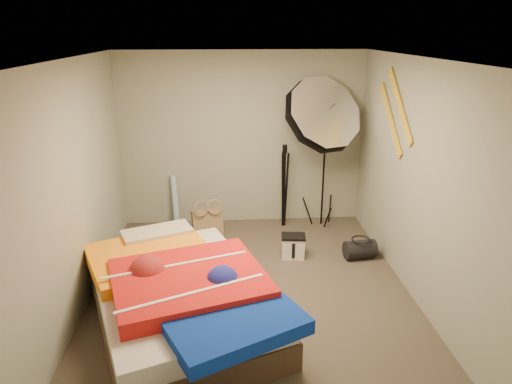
{
  "coord_description": "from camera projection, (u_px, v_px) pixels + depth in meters",
  "views": [
    {
      "loc": [
        -0.26,
        -4.44,
        2.76
      ],
      "look_at": [
        0.1,
        0.6,
        0.95
      ],
      "focal_mm": 32.0,
      "sensor_mm": 36.0,
      "label": 1
    }
  ],
  "objects": [
    {
      "name": "wall_left",
      "position": [
        77.0,
        188.0,
        4.58
      ],
      "size": [
        0.0,
        4.0,
        4.0
      ],
      "primitive_type": "plane",
      "rotation": [
        1.57,
        0.0,
        1.57
      ],
      "color": "gray",
      "rests_on": "floor"
    },
    {
      "name": "duffel_bag",
      "position": [
        360.0,
        249.0,
        5.79
      ],
      "size": [
        0.42,
        0.29,
        0.24
      ],
      "primitive_type": "cylinder",
      "rotation": [
        0.0,
        1.57,
        0.13
      ],
      "color": "black",
      "rests_on": "floor"
    },
    {
      "name": "wrapping_roll",
      "position": [
        175.0,
        201.0,
        6.71
      ],
      "size": [
        0.14,
        0.23,
        0.75
      ],
      "primitive_type": "cylinder",
      "rotation": [
        -0.17,
        0.0,
        0.27
      ],
      "color": "#5287CA",
      "rests_on": "floor"
    },
    {
      "name": "floor",
      "position": [
        251.0,
        290.0,
        5.12
      ],
      "size": [
        4.0,
        4.0,
        0.0
      ],
      "primitive_type": "plane",
      "color": "brown",
      "rests_on": "ground"
    },
    {
      "name": "bed",
      "position": [
        181.0,
        296.0,
        4.42
      ],
      "size": [
        2.24,
        2.59,
        0.64
      ],
      "color": "#4B3628",
      "rests_on": "floor"
    },
    {
      "name": "camera_tripod",
      "position": [
        284.0,
        180.0,
        6.56
      ],
      "size": [
        0.08,
        0.08,
        1.23
      ],
      "color": "black",
      "rests_on": "floor"
    },
    {
      "name": "wall_right",
      "position": [
        416.0,
        181.0,
        4.81
      ],
      "size": [
        0.0,
        4.0,
        4.0
      ],
      "primitive_type": "plane",
      "rotation": [
        1.57,
        0.0,
        -1.57
      ],
      "color": "gray",
      "rests_on": "floor"
    },
    {
      "name": "wall_stripe_upper",
      "position": [
        400.0,
        105.0,
        5.14
      ],
      "size": [
        0.02,
        0.91,
        0.78
      ],
      "primitive_type": "cube",
      "rotation": [
        0.7,
        0.0,
        0.0
      ],
      "color": "gold",
      "rests_on": "wall_right"
    },
    {
      "name": "wall_back",
      "position": [
        242.0,
        140.0,
        6.57
      ],
      "size": [
        3.5,
        0.0,
        3.5
      ],
      "primitive_type": "plane",
      "rotation": [
        1.57,
        0.0,
        0.0
      ],
      "color": "gray",
      "rests_on": "floor"
    },
    {
      "name": "ceiling",
      "position": [
        250.0,
        58.0,
        4.28
      ],
      "size": [
        4.0,
        4.0,
        0.0
      ],
      "primitive_type": "plane",
      "rotation": [
        3.14,
        0.0,
        0.0
      ],
      "color": "silver",
      "rests_on": "wall_back"
    },
    {
      "name": "photo_umbrella",
      "position": [
        320.0,
        117.0,
        6.11
      ],
      "size": [
        1.21,
        1.09,
        2.3
      ],
      "color": "black",
      "rests_on": "floor"
    },
    {
      "name": "tote_bag",
      "position": [
        207.0,
        224.0,
        6.33
      ],
      "size": [
        0.46,
        0.3,
        0.43
      ],
      "primitive_type": "cube",
      "rotation": [
        -0.14,
        0.0,
        0.3
      ],
      "color": "#A1875C",
      "rests_on": "floor"
    },
    {
      "name": "camera_case",
      "position": [
        293.0,
        247.0,
        5.8
      ],
      "size": [
        0.3,
        0.23,
        0.28
      ],
      "primitive_type": "cube",
      "rotation": [
        0.0,
        0.0,
        -0.11
      ],
      "color": "white",
      "rests_on": "floor"
    },
    {
      "name": "wall_stripe_lower",
      "position": [
        390.0,
        119.0,
        5.44
      ],
      "size": [
        0.02,
        0.91,
        0.78
      ],
      "primitive_type": "cube",
      "rotation": [
        0.7,
        0.0,
        0.0
      ],
      "color": "gold",
      "rests_on": "wall_right"
    },
    {
      "name": "wall_front",
      "position": [
        270.0,
        288.0,
        2.82
      ],
      "size": [
        3.5,
        0.0,
        3.5
      ],
      "primitive_type": "plane",
      "rotation": [
        -1.57,
        0.0,
        0.0
      ],
      "color": "gray",
      "rests_on": "floor"
    }
  ]
}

